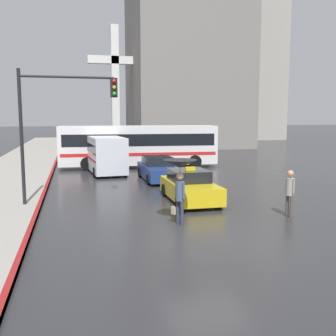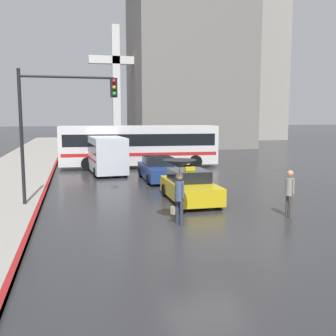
% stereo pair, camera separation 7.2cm
% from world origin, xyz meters
% --- Properties ---
extents(ground_plane, '(300.00, 300.00, 0.00)m').
position_xyz_m(ground_plane, '(0.00, 0.00, 0.00)').
color(ground_plane, '#2D2D30').
extents(taxi, '(1.91, 4.25, 1.56)m').
position_xyz_m(taxi, '(1.10, 5.62, 0.65)').
color(taxi, gold).
rests_on(taxi, ground_plane).
extents(sedan_red, '(1.91, 4.59, 1.40)m').
position_xyz_m(sedan_red, '(0.96, 11.68, 0.65)').
color(sedan_red, navy).
rests_on(sedan_red, ground_plane).
extents(ambulance_van, '(2.43, 5.17, 2.45)m').
position_xyz_m(ambulance_van, '(-1.84, 15.27, 1.36)').
color(ambulance_van, silver).
rests_on(ambulance_van, ground_plane).
extents(city_bus, '(11.62, 3.18, 3.09)m').
position_xyz_m(city_bus, '(0.79, 17.87, 1.72)').
color(city_bus, silver).
rests_on(city_bus, ground_plane).
extents(pedestrian_with_umbrella, '(1.19, 1.19, 2.30)m').
position_xyz_m(pedestrian_with_umbrella, '(-0.35, 1.95, 1.91)').
color(pedestrian_with_umbrella, '#2D3347').
rests_on(pedestrian_with_umbrella, ground_plane).
extents(pedestrian_man, '(0.36, 0.47, 1.79)m').
position_xyz_m(pedestrian_man, '(3.94, 2.02, 1.07)').
color(pedestrian_man, '#4C473D').
rests_on(pedestrian_man, ground_plane).
extents(traffic_light, '(3.99, 0.38, 5.68)m').
position_xyz_m(traffic_light, '(-4.37, 5.92, 3.97)').
color(traffic_light, black).
rests_on(traffic_light, ground_plane).
extents(building_tower_far, '(14.92, 9.92, 35.74)m').
position_xyz_m(building_tower_far, '(22.26, 51.48, 17.87)').
color(building_tower_far, '#A39E93').
rests_on(building_tower_far, ground_plane).
extents(monument_cross, '(6.37, 0.90, 14.47)m').
position_xyz_m(monument_cross, '(1.14, 37.06, 8.21)').
color(monument_cross, white).
rests_on(monument_cross, ground_plane).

